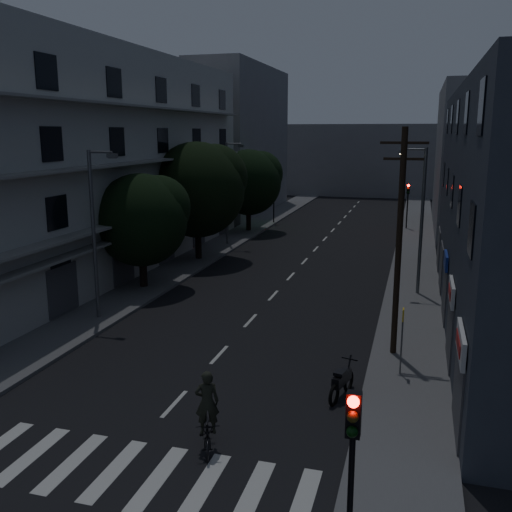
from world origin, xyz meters
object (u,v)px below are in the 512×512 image
Objects in this scene: bus_stop_sign at (402,329)px; utility_pole at (399,239)px; cyclist at (207,423)px; motorcycle at (342,383)px; traffic_signal_near at (352,450)px.

utility_pole is at bearing 99.42° from bus_stop_sign.
utility_pole reaches higher than cyclist.
bus_stop_sign reaches higher than motorcycle.
bus_stop_sign reaches higher than cyclist.
utility_pole is at bearing 88.68° from traffic_signal_near.
traffic_signal_near is at bearing -93.45° from bus_stop_sign.
traffic_signal_near is at bearing -91.32° from utility_pole.
motorcycle is at bearing 98.34° from traffic_signal_near.
utility_pole is 3.56× the size of bus_stop_sign.
cyclist reaches higher than motorcycle.
bus_stop_sign is 1.06× the size of cyclist.
cyclist is (-5.16, -6.52, -1.08)m from bus_stop_sign.
traffic_signal_near is 10.74m from bus_stop_sign.
cyclist is (-4.81, -8.61, -4.06)m from utility_pole.
cyclist is (-4.51, 4.14, -2.29)m from traffic_signal_near.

